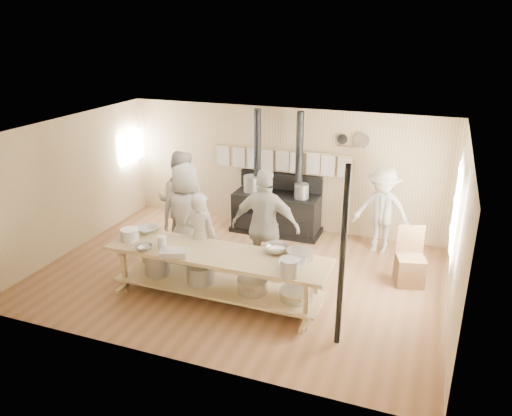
# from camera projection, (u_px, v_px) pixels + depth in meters

# --- Properties ---
(ground) EXTENTS (7.00, 7.00, 0.00)m
(ground) POSITION_uv_depth(u_px,v_px,m) (239.00, 275.00, 8.91)
(ground) COLOR brown
(ground) RESTS_ON ground
(room_shell) EXTENTS (7.00, 7.00, 7.00)m
(room_shell) POSITION_uv_depth(u_px,v_px,m) (238.00, 189.00, 8.33)
(room_shell) COLOR tan
(room_shell) RESTS_ON ground
(window_right) EXTENTS (0.09, 1.50, 1.65)m
(window_right) POSITION_uv_depth(u_px,v_px,m) (458.00, 210.00, 7.76)
(window_right) COLOR beige
(window_right) RESTS_ON ground
(left_opening) EXTENTS (0.00, 0.90, 0.90)m
(left_opening) POSITION_uv_depth(u_px,v_px,m) (130.00, 147.00, 11.23)
(left_opening) COLOR white
(left_opening) RESTS_ON ground
(stove) EXTENTS (1.90, 0.75, 2.60)m
(stove) POSITION_uv_depth(u_px,v_px,m) (276.00, 209.00, 10.58)
(stove) COLOR black
(stove) RESTS_ON ground
(towel_rail) EXTENTS (3.00, 0.04, 0.47)m
(towel_rail) POSITION_uv_depth(u_px,v_px,m) (282.00, 158.00, 10.47)
(towel_rail) COLOR tan
(towel_rail) RESTS_ON ground
(back_wall_shelf) EXTENTS (0.63, 0.14, 0.32)m
(back_wall_shelf) POSITION_uv_depth(u_px,v_px,m) (353.00, 142.00, 9.85)
(back_wall_shelf) COLOR tan
(back_wall_shelf) RESTS_ON ground
(prep_table) EXTENTS (3.60, 0.90, 0.85)m
(prep_table) POSITION_uv_depth(u_px,v_px,m) (217.00, 271.00, 7.94)
(prep_table) COLOR tan
(prep_table) RESTS_ON ground
(support_post) EXTENTS (0.08, 0.08, 2.60)m
(support_post) POSITION_uv_depth(u_px,v_px,m) (342.00, 259.00, 6.59)
(support_post) COLOR black
(support_post) RESTS_ON ground
(cook_far_left) EXTENTS (0.60, 0.40, 1.64)m
(cook_far_left) POSITION_uv_depth(u_px,v_px,m) (201.00, 239.00, 8.38)
(cook_far_left) COLOR #B6AEA1
(cook_far_left) RESTS_ON ground
(cook_left) EXTENTS (1.12, 0.96, 1.98)m
(cook_left) POSITION_uv_depth(u_px,v_px,m) (181.00, 201.00, 9.64)
(cook_left) COLOR #B6AEA1
(cook_left) RESTS_ON ground
(cook_center) EXTENTS (1.06, 0.80, 1.94)m
(cook_center) POSITION_uv_depth(u_px,v_px,m) (187.00, 216.00, 8.96)
(cook_center) COLOR #B6AEA1
(cook_center) RESTS_ON ground
(cook_right) EXTENTS (1.21, 0.57, 2.01)m
(cook_right) POSITION_uv_depth(u_px,v_px,m) (265.00, 227.00, 8.39)
(cook_right) COLOR #B6AEA1
(cook_right) RESTS_ON ground
(cook_by_window) EXTENTS (1.21, 0.83, 1.73)m
(cook_by_window) POSITION_uv_depth(u_px,v_px,m) (382.00, 211.00, 9.48)
(cook_by_window) COLOR #B6AEA1
(cook_by_window) RESTS_ON ground
(chair) EXTENTS (0.57, 0.57, 0.99)m
(chair) POSITION_uv_depth(u_px,v_px,m) (410.00, 267.00, 8.55)
(chair) COLOR brown
(chair) RESTS_ON ground
(bowl_white_a) EXTENTS (0.46, 0.46, 0.09)m
(bowl_white_a) POSITION_uv_depth(u_px,v_px,m) (147.00, 229.00, 8.57)
(bowl_white_a) COLOR silver
(bowl_white_a) RESTS_ON prep_table
(bowl_steel_a) EXTENTS (0.38, 0.38, 0.09)m
(bowl_steel_a) POSITION_uv_depth(u_px,v_px,m) (144.00, 248.00, 7.88)
(bowl_steel_a) COLOR silver
(bowl_steel_a) RESTS_ON prep_table
(bowl_white_b) EXTENTS (0.46, 0.46, 0.10)m
(bowl_white_b) POSITION_uv_depth(u_px,v_px,m) (293.00, 264.00, 7.33)
(bowl_white_b) COLOR silver
(bowl_white_b) RESTS_ON prep_table
(bowl_steel_b) EXTENTS (0.48, 0.48, 0.12)m
(bowl_steel_b) POSITION_uv_depth(u_px,v_px,m) (276.00, 249.00, 7.80)
(bowl_steel_b) COLOR silver
(bowl_steel_b) RESTS_ON prep_table
(roasting_pan) EXTENTS (0.48, 0.40, 0.09)m
(roasting_pan) POSITION_uv_depth(u_px,v_px,m) (173.00, 253.00, 7.70)
(roasting_pan) COLOR #B2B2B7
(roasting_pan) RESTS_ON prep_table
(mixing_bowl_large) EXTENTS (0.49, 0.49, 0.13)m
(mixing_bowl_large) POSITION_uv_depth(u_px,v_px,m) (300.00, 254.00, 7.61)
(mixing_bowl_large) COLOR silver
(mixing_bowl_large) RESTS_ON prep_table
(bucket_galv) EXTENTS (0.30, 0.30, 0.26)m
(bucket_galv) POSITION_uv_depth(u_px,v_px,m) (290.00, 268.00, 7.06)
(bucket_galv) COLOR gray
(bucket_galv) RESTS_ON prep_table
(deep_bowl_enamel) EXTENTS (0.30, 0.30, 0.19)m
(deep_bowl_enamel) POSITION_uv_depth(u_px,v_px,m) (130.00, 234.00, 8.24)
(deep_bowl_enamel) COLOR silver
(deep_bowl_enamel) RESTS_ON prep_table
(pitcher) EXTENTS (0.16, 0.16, 0.22)m
(pitcher) POSITION_uv_depth(u_px,v_px,m) (162.00, 242.00, 7.91)
(pitcher) COLOR silver
(pitcher) RESTS_ON prep_table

